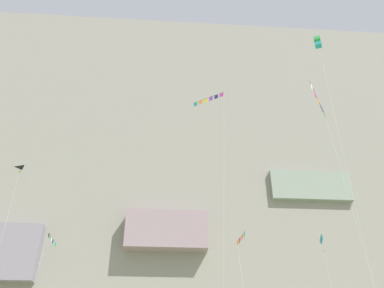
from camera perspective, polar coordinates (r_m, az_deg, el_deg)
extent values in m
cube|color=gray|center=(77.03, -3.50, -7.57)|extent=(180.00, 25.96, 67.81)
cube|color=gray|center=(63.51, -24.37, -14.03)|extent=(8.68, 3.95, 7.86)
cube|color=gray|center=(60.40, -3.64, -12.41)|extent=(11.80, 4.23, 5.62)
cube|color=gray|center=(68.08, 16.28, -5.94)|extent=(12.98, 2.19, 5.00)
cube|color=teal|center=(49.96, 17.82, -12.68)|extent=(0.35, 1.46, 1.43)
cylinder|color=black|center=(49.96, 17.82, -12.68)|extent=(0.38, 0.07, 1.15)
cube|color=pink|center=(49.79, 17.92, -13.26)|extent=(0.02, 0.17, 0.09)
cube|color=#8CCC33|center=(49.71, 18.02, -13.59)|extent=(0.04, 0.17, 0.09)
cube|color=yellow|center=(49.63, 18.08, -13.91)|extent=(0.07, 0.17, 0.09)
cube|color=navy|center=(49.54, 18.13, -14.24)|extent=(0.02, 0.17, 0.09)
cylinder|color=black|center=(48.90, 2.32, 6.56)|extent=(3.52, 2.39, 0.03)
cube|color=#CC3399|center=(48.12, 4.19, 6.94)|extent=(0.43, 0.32, 0.51)
cube|color=navy|center=(48.36, 3.44, 6.68)|extent=(0.41, 0.30, 0.51)
cube|color=purple|center=(48.60, 2.69, 6.43)|extent=(0.42, 0.31, 0.51)
cube|color=yellow|center=(48.85, 1.96, 6.17)|extent=(0.42, 0.32, 0.51)
cube|color=orange|center=(49.11, 1.23, 5.92)|extent=(0.43, 0.32, 0.51)
cube|color=teal|center=(49.38, 0.51, 5.66)|extent=(0.40, 0.29, 0.51)
cylinder|color=silver|center=(39.43, 4.53, -10.55)|extent=(1.55, 0.78, 32.23)
cylinder|color=black|center=(40.86, 6.93, -12.83)|extent=(0.31, 3.13, 0.02)
cube|color=orange|center=(41.92, 6.49, -13.70)|extent=(0.07, 0.37, 0.41)
cube|color=red|center=(41.35, 6.72, -13.42)|extent=(0.08, 0.37, 0.41)
cube|color=pink|center=(40.78, 6.95, -13.13)|extent=(0.07, 0.37, 0.41)
cube|color=orange|center=(40.21, 7.19, -12.83)|extent=(0.09, 0.37, 0.41)
cube|color=#38B2D1|center=(39.65, 7.43, -12.53)|extent=(0.08, 0.37, 0.41)
pyramid|color=black|center=(50.94, -22.96, -3.77)|extent=(1.20, 0.97, 0.28)
cube|color=#8CCC33|center=(50.71, -23.18, -3.63)|extent=(0.15, 0.32, 0.34)
cube|color=green|center=(48.25, 17.26, 13.92)|extent=(0.84, 0.84, 0.45)
cube|color=teal|center=(47.67, 17.42, 13.22)|extent=(0.84, 0.84, 0.45)
cylinder|color=black|center=(48.06, 17.67, 13.53)|extent=(0.02, 0.02, 1.22)
cylinder|color=black|center=(47.86, 17.01, 13.62)|extent=(0.02, 0.02, 1.22)
cylinder|color=silver|center=(36.63, 21.37, -4.85)|extent=(1.36, 2.29, 34.21)
cylinder|color=black|center=(46.78, 17.37, 6.05)|extent=(3.82, 5.85, 0.03)
cube|color=green|center=(48.83, 18.23, 3.91)|extent=(0.37, 0.52, 0.63)
cube|color=navy|center=(47.69, 17.85, 4.79)|extent=(0.38, 0.52, 0.63)
cube|color=orange|center=(46.57, 17.44, 5.72)|extent=(0.34, 0.50, 0.63)
cube|color=#CC3399|center=(45.47, 17.01, 6.68)|extent=(0.36, 0.51, 0.63)
cube|color=white|center=(44.38, 16.56, 7.70)|extent=(0.38, 0.52, 0.63)
cylinder|color=silver|center=(40.80, 22.43, -11.06)|extent=(0.96, 4.84, 29.46)
cylinder|color=black|center=(46.59, -19.11, -12.49)|extent=(0.02, 3.71, 0.02)
cube|color=black|center=(45.11, -19.58, -12.07)|extent=(0.04, 0.35, 0.39)
cube|color=green|center=(45.67, -19.41, -12.35)|extent=(0.04, 0.35, 0.39)
cube|color=white|center=(46.24, -19.24, -12.61)|extent=(0.06, 0.35, 0.39)
cube|color=navy|center=(46.80, -19.07, -12.87)|extent=(0.04, 0.35, 0.39)
cube|color=#38B2D1|center=(47.37, -18.91, -13.12)|extent=(0.04, 0.35, 0.39)
cube|color=green|center=(47.94, -18.75, -13.37)|extent=(0.04, 0.35, 0.39)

